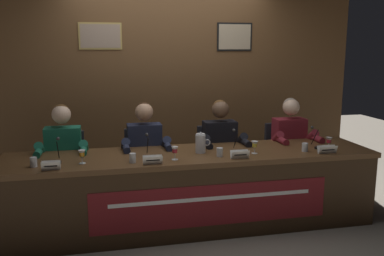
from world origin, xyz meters
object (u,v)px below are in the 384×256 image
object	(u,v)px
panelist_far_left	(63,155)
nameplate_center_right	(240,154)
nameplate_far_left	(51,166)
microphone_center_right	(236,144)
water_cup_far_right	(305,148)
panelist_far_right	(292,143)
conference_table	(195,179)
microphone_far_right	(316,141)
nameplate_far_right	(327,149)
juice_glass_center_right	(255,145)
juice_glass_far_left	(82,154)
panelist_center_right	(222,147)
water_cup_center_right	(220,153)
chair_far_right	(284,162)
juice_glass_far_right	(329,141)
water_cup_far_left	(34,163)
water_pitcher_central	(201,143)
water_cup_center_left	(133,158)
chair_center_right	(216,166)
microphone_far_left	(58,154)
chair_center_left	(144,171)
chair_far_left	(66,175)
nameplate_center_left	(153,160)
panelist_center_left	(145,151)
juice_glass_center_left	(175,151)
microphone_center_left	(148,150)

from	to	relation	value
panelist_far_left	nameplate_center_right	xyz separation A→B (m)	(1.65, -0.69, 0.09)
panelist_far_left	nameplate_far_left	size ratio (longest dim) A/B	7.85
microphone_center_right	water_cup_far_right	bearing A→B (deg)	-11.48
panelist_far_right	water_cup_far_right	size ratio (longest dim) A/B	14.21
conference_table	microphone_far_right	size ratio (longest dim) A/B	16.85
nameplate_far_right	microphone_far_right	distance (m)	0.24
conference_table	juice_glass_center_right	bearing A→B (deg)	-3.66
juice_glass_far_left	panelist_center_right	xyz separation A→B (m)	(1.46, 0.55, -0.14)
juice_glass_far_left	nameplate_center_right	size ratio (longest dim) A/B	0.71
water_cup_center_right	chair_far_right	bearing A→B (deg)	37.24
microphone_center_right	panelist_center_right	bearing A→B (deg)	93.34
nameplate_far_left	juice_glass_center_right	size ratio (longest dim) A/B	1.24
panelist_far_left	microphone_center_right	xyz separation A→B (m)	(1.70, -0.43, 0.13)
panelist_far_left	juice_glass_far_right	distance (m)	2.71
water_cup_far_left	water_pitcher_central	size ratio (longest dim) A/B	0.40
conference_table	water_cup_center_right	distance (m)	0.36
conference_table	water_cup_far_right	xyz separation A→B (m)	(1.11, -0.06, 0.27)
water_cup_center_left	chair_far_right	xyz separation A→B (m)	(1.85, 0.82, -0.36)
water_cup_far_left	juice_glass_far_right	world-z (taller)	juice_glass_far_right
chair_center_right	panelist_far_right	distance (m)	0.90
panelist_far_left	microphone_far_left	bearing A→B (deg)	-90.01
microphone_center_right	juice_glass_far_right	world-z (taller)	microphone_center_right
chair_center_left	water_cup_far_right	size ratio (longest dim) A/B	10.36
nameplate_far_left	chair_far_right	distance (m)	2.73
nameplate_far_right	water_cup_far_right	bearing A→B (deg)	144.38
chair_far_left	water_pitcher_central	xyz separation A→B (m)	(1.34, -0.60, 0.42)
chair_far_left	water_cup_center_right	bearing A→B (deg)	-27.73
water_cup_center_left	chair_center_right	xyz separation A→B (m)	(1.02, 0.82, -0.36)
nameplate_center_left	chair_center_right	distance (m)	1.30
water_cup_far_left	chair_center_right	distance (m)	2.05
panelist_far_left	water_cup_far_right	world-z (taller)	panelist_far_left
water_cup_center_right	nameplate_far_right	distance (m)	1.07
water_cup_center_left	juice_glass_far_right	bearing A→B (deg)	2.46
panelist_far_left	water_cup_far_left	xyz separation A→B (m)	(-0.19, -0.57, 0.09)
chair_far_right	juice_glass_far_right	distance (m)	0.85
panelist_center_left	water_cup_center_left	size ratio (longest dim) A/B	14.21
panelist_center_left	juice_glass_far_right	bearing A→B (deg)	-16.41
microphone_center_right	water_pitcher_central	distance (m)	0.36
nameplate_far_left	panelist_far_right	xyz separation A→B (m)	(2.54, 0.71, -0.09)
nameplate_center_left	panelist_far_right	world-z (taller)	panelist_far_right
juice_glass_center_left	water_cup_far_left	bearing A→B (deg)	178.55
microphone_center_left	chair_far_right	distance (m)	1.86
microphone_center_left	panelist_far_right	world-z (taller)	panelist_far_right
nameplate_far_left	nameplate_far_right	size ratio (longest dim) A/B	0.80
water_cup_far_right	panelist_far_left	bearing A→B (deg)	166.48
chair_center_right	nameplate_far_right	bearing A→B (deg)	-45.67
nameplate_far_left	juice_glass_far_left	world-z (taller)	juice_glass_far_left
water_cup_far_left	chair_far_left	bearing A→B (deg)	75.86
juice_glass_center_left	juice_glass_center_right	world-z (taller)	same
panelist_far_left	panelist_far_right	size ratio (longest dim) A/B	1.00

